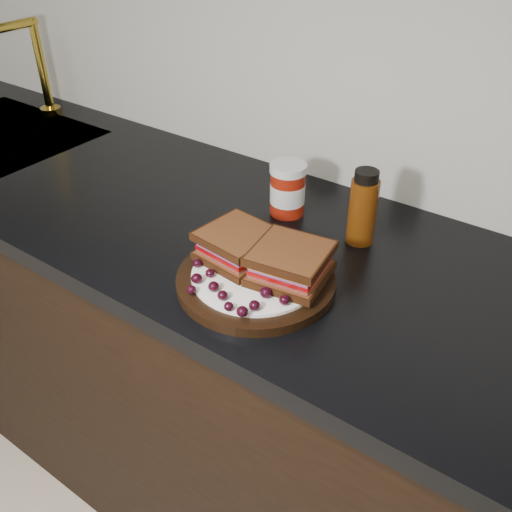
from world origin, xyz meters
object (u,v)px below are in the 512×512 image
Objects in this scene: condiment_jar at (288,189)px; oil_bottle at (363,207)px; sandwich_left at (238,245)px; plate at (256,280)px.

condiment_jar is 0.74× the size of oil_bottle.
plate is at bearing -13.41° from sandwich_left.
plate is at bearing -68.96° from condiment_jar.
condiment_jar is at bearing 106.25° from sandwich_left.
condiment_jar reaches higher than sandwich_left.
plate is 2.50× the size of condiment_jar.
sandwich_left is at bearing -122.54° from oil_bottle.
oil_bottle is at bearing -2.67° from condiment_jar.
plate is 0.26m from condiment_jar.
sandwich_left is (-0.05, 0.02, 0.04)m from plate.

